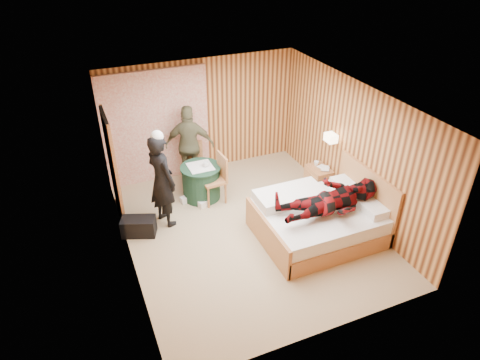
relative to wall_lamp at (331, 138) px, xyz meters
name	(u,v)px	position (x,y,z in m)	size (l,w,h in m)	color
floor	(247,229)	(-1.92, -0.45, -1.30)	(4.20, 5.00, 0.01)	tan
ceiling	(249,100)	(-1.92, -0.45, 1.20)	(4.20, 5.00, 0.01)	white
wall_back	(201,116)	(-1.92, 2.05, -0.05)	(4.20, 0.02, 2.50)	#EAA65A
wall_left	(122,197)	(-4.02, -0.45, -0.05)	(0.02, 5.00, 2.50)	#EAA65A
wall_right	(352,148)	(0.18, -0.45, -0.05)	(0.02, 5.00, 2.50)	#EAA65A
curtain	(156,127)	(-2.92, 1.98, -0.10)	(2.20, 0.08, 2.40)	white
doorway	(113,167)	(-3.98, 0.95, -0.28)	(0.06, 0.90, 2.05)	black
wall_lamp	(331,138)	(0.00, 0.00, 0.00)	(0.26, 0.24, 0.16)	gold
bed	(319,219)	(-0.80, -1.05, -0.97)	(2.08, 1.64, 1.13)	tan
nightstand	(318,179)	(-0.04, 0.21, -1.03)	(0.40, 0.55, 0.53)	tan
round_table	(201,182)	(-2.35, 0.90, -0.94)	(0.81, 0.81, 0.72)	#204732
chair_far	(193,160)	(-2.32, 1.54, -0.76)	(0.55, 0.55, 0.93)	tan
chair_near	(217,175)	(-2.09, 0.67, -0.72)	(0.48, 0.48, 1.00)	tan
duffel_bag	(139,226)	(-3.77, 0.18, -1.13)	(0.59, 0.32, 0.34)	black
sneaker_left	(187,199)	(-2.67, 0.85, -1.23)	(0.30, 0.12, 0.13)	white
sneaker_right	(205,203)	(-2.39, 0.57, -1.23)	(0.29, 0.12, 0.13)	white
woman_standing	(162,181)	(-3.24, 0.37, -0.41)	(0.65, 0.43, 1.79)	black
man_at_table	(190,145)	(-2.35, 1.58, -0.44)	(1.01, 0.42, 1.72)	brown
man_on_bed	(332,194)	(-0.77, -1.28, -0.31)	(1.77, 0.67, 0.86)	#68090C
book_lower	(321,169)	(-0.04, 0.16, -0.76)	(0.17, 0.22, 0.02)	white
book_upper	(321,168)	(-0.04, 0.16, -0.74)	(0.16, 0.22, 0.02)	white
cup_nightstand	(316,163)	(-0.04, 0.34, -0.72)	(0.10, 0.10, 0.09)	white
cup_table	(206,164)	(-2.25, 0.85, -0.54)	(0.12, 0.12, 0.10)	white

